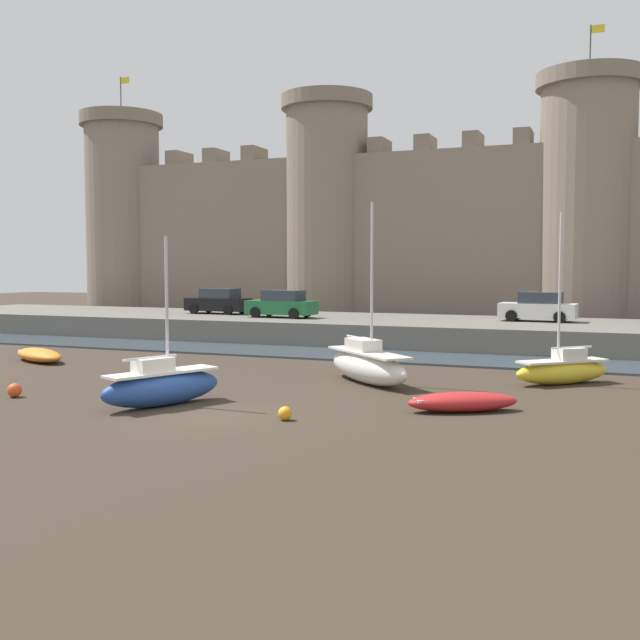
% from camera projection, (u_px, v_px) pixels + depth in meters
% --- Properties ---
extents(ground_plane, '(160.00, 160.00, 0.00)m').
position_uv_depth(ground_plane, '(210.00, 415.00, 21.96)').
color(ground_plane, '#382D23').
extents(water_channel, '(80.00, 4.50, 0.10)m').
position_uv_depth(water_channel, '(369.00, 356.00, 36.17)').
color(water_channel, '#3D4C56').
rests_on(water_channel, ground).
extents(quay_road, '(66.46, 10.00, 1.32)m').
position_uv_depth(quay_road, '(408.00, 331.00, 42.85)').
color(quay_road, '#666059').
rests_on(quay_road, ground).
extents(castle, '(61.19, 6.73, 19.82)m').
position_uv_depth(castle, '(448.00, 220.00, 52.16)').
color(castle, gray).
rests_on(castle, ground).
extents(sailboat_midflat_right, '(2.69, 4.30, 5.32)m').
position_uv_depth(sailboat_midflat_right, '(162.00, 385.00, 23.43)').
color(sailboat_midflat_right, '#234793').
rests_on(sailboat_midflat_right, ground).
extents(sailboat_midflat_left, '(4.68, 4.53, 6.72)m').
position_uv_depth(sailboat_midflat_left, '(368.00, 365.00, 27.97)').
color(sailboat_midflat_left, silver).
rests_on(sailboat_midflat_left, ground).
extents(sailboat_foreground_right, '(3.67, 3.50, 6.36)m').
position_uv_depth(sailboat_foreground_right, '(563.00, 369.00, 27.76)').
color(sailboat_foreground_right, yellow).
rests_on(sailboat_foreground_right, ground).
extents(rowboat_foreground_centre, '(4.09, 2.99, 0.60)m').
position_uv_depth(rowboat_foreground_centre, '(39.00, 355.00, 34.30)').
color(rowboat_foreground_centre, orange).
rests_on(rowboat_foreground_centre, ground).
extents(rowboat_midflat_centre, '(3.48, 2.59, 0.60)m').
position_uv_depth(rowboat_midflat_centre, '(463.00, 401.00, 22.52)').
color(rowboat_midflat_centre, red).
rests_on(rowboat_midflat_centre, ground).
extents(mooring_buoy_off_centre, '(0.51, 0.51, 0.51)m').
position_uv_depth(mooring_buoy_off_centre, '(148.00, 362.00, 32.09)').
color(mooring_buoy_off_centre, '#E04C1E').
rests_on(mooring_buoy_off_centre, ground).
extents(mooring_buoy_near_shore, '(0.47, 0.47, 0.47)m').
position_uv_depth(mooring_buoy_near_shore, '(14.00, 390.00, 24.99)').
color(mooring_buoy_near_shore, '#E04C1E').
rests_on(mooring_buoy_near_shore, ground).
extents(mooring_buoy_near_channel, '(0.40, 0.40, 0.40)m').
position_uv_depth(mooring_buoy_near_channel, '(285.00, 413.00, 21.25)').
color(mooring_buoy_near_channel, orange).
rests_on(mooring_buoy_near_channel, ground).
extents(car_quay_west, '(4.19, 2.06, 1.62)m').
position_uv_depth(car_quay_west, '(282.00, 304.00, 44.31)').
color(car_quay_west, '#1E6638').
rests_on(car_quay_west, quay_road).
extents(car_quay_centre_east, '(4.19, 2.06, 1.62)m').
position_uv_depth(car_quay_centre_east, '(219.00, 302.00, 47.82)').
color(car_quay_centre_east, black).
rests_on(car_quay_centre_east, quay_road).
extents(car_quay_east, '(4.19, 2.06, 1.62)m').
position_uv_depth(car_quay_east, '(539.00, 307.00, 41.22)').
color(car_quay_east, silver).
rests_on(car_quay_east, quay_road).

